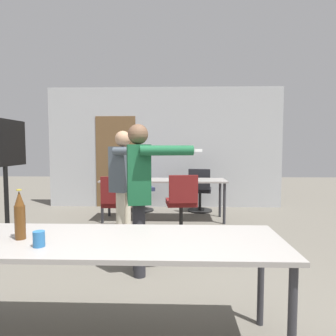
{
  "coord_description": "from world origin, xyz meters",
  "views": [
    {
      "loc": [
        0.3,
        -1.5,
        1.37
      ],
      "look_at": [
        0.18,
        2.24,
        1.1
      ],
      "focal_mm": 32.0,
      "sensor_mm": 36.0,
      "label": 1
    }
  ],
  "objects_px": {
    "person_center_tall": "(124,177)",
    "beer_bottle": "(20,216)",
    "tv_screen": "(5,166)",
    "office_chair_far_left": "(138,190)",
    "office_chair_side_rolled": "(118,206)",
    "person_left_plaid": "(140,184)",
    "drink_cup": "(39,239)",
    "office_chair_far_right": "(182,206)",
    "office_chair_near_pushed": "(200,192)"
  },
  "relations": [
    {
      "from": "beer_bottle",
      "to": "person_left_plaid",
      "type": "bearing_deg",
      "value": 63.13
    },
    {
      "from": "person_center_tall",
      "to": "beer_bottle",
      "type": "xyz_separation_m",
      "value": [
        -0.31,
        -2.13,
        -0.04
      ]
    },
    {
      "from": "office_chair_near_pushed",
      "to": "drink_cup",
      "type": "distance_m",
      "value": 4.67
    },
    {
      "from": "tv_screen",
      "to": "office_chair_far_left",
      "type": "distance_m",
      "value": 2.78
    },
    {
      "from": "tv_screen",
      "to": "office_chair_far_left",
      "type": "height_order",
      "value": "tv_screen"
    },
    {
      "from": "person_left_plaid",
      "to": "drink_cup",
      "type": "bearing_deg",
      "value": -28.72
    },
    {
      "from": "tv_screen",
      "to": "beer_bottle",
      "type": "bearing_deg",
      "value": -147.83
    },
    {
      "from": "drink_cup",
      "to": "tv_screen",
      "type": "bearing_deg",
      "value": 123.96
    },
    {
      "from": "beer_bottle",
      "to": "office_chair_far_left",
      "type": "bearing_deg",
      "value": 87.45
    },
    {
      "from": "office_chair_far_left",
      "to": "office_chair_side_rolled",
      "type": "height_order",
      "value": "office_chair_far_left"
    },
    {
      "from": "tv_screen",
      "to": "office_chair_far_right",
      "type": "relative_size",
      "value": 1.86
    },
    {
      "from": "person_center_tall",
      "to": "office_chair_far_left",
      "type": "bearing_deg",
      "value": -160.22
    },
    {
      "from": "office_chair_far_right",
      "to": "person_center_tall",
      "type": "bearing_deg",
      "value": -148.92
    },
    {
      "from": "office_chair_far_left",
      "to": "beer_bottle",
      "type": "distance_m",
      "value": 4.39
    },
    {
      "from": "office_chair_far_left",
      "to": "person_center_tall",
      "type": "bearing_deg",
      "value": -21.09
    },
    {
      "from": "office_chair_far_right",
      "to": "office_chair_far_left",
      "type": "bearing_deg",
      "value": 112.45
    },
    {
      "from": "office_chair_far_right",
      "to": "office_chair_near_pushed",
      "type": "height_order",
      "value": "office_chair_far_right"
    },
    {
      "from": "person_center_tall",
      "to": "office_chair_side_rolled",
      "type": "xyz_separation_m",
      "value": [
        -0.24,
        0.73,
        -0.54
      ]
    },
    {
      "from": "office_chair_far_right",
      "to": "office_chair_side_rolled",
      "type": "relative_size",
      "value": 1.04
    },
    {
      "from": "drink_cup",
      "to": "person_left_plaid",
      "type": "bearing_deg",
      "value": 72.46
    },
    {
      "from": "office_chair_side_rolled",
      "to": "person_left_plaid",
      "type": "bearing_deg",
      "value": -70.36
    },
    {
      "from": "person_center_tall",
      "to": "office_chair_near_pushed",
      "type": "xyz_separation_m",
      "value": [
        1.19,
        2.19,
        -0.53
      ]
    },
    {
      "from": "office_chair_far_right",
      "to": "beer_bottle",
      "type": "xyz_separation_m",
      "value": [
        -1.1,
        -2.75,
        0.47
      ]
    },
    {
      "from": "tv_screen",
      "to": "person_left_plaid",
      "type": "bearing_deg",
      "value": -114.2
    },
    {
      "from": "person_center_tall",
      "to": "beer_bottle",
      "type": "distance_m",
      "value": 2.15
    },
    {
      "from": "tv_screen",
      "to": "person_left_plaid",
      "type": "distance_m",
      "value": 2.17
    },
    {
      "from": "person_center_tall",
      "to": "office_chair_near_pushed",
      "type": "distance_m",
      "value": 2.55
    },
    {
      "from": "office_chair_side_rolled",
      "to": "beer_bottle",
      "type": "height_order",
      "value": "beer_bottle"
    },
    {
      "from": "tv_screen",
      "to": "drink_cup",
      "type": "bearing_deg",
      "value": -146.04
    },
    {
      "from": "tv_screen",
      "to": "drink_cup",
      "type": "relative_size",
      "value": 18.27
    },
    {
      "from": "tv_screen",
      "to": "office_chair_near_pushed",
      "type": "bearing_deg",
      "value": -52.37
    },
    {
      "from": "office_chair_far_left",
      "to": "office_chair_side_rolled",
      "type": "relative_size",
      "value": 1.04
    },
    {
      "from": "beer_bottle",
      "to": "drink_cup",
      "type": "relative_size",
      "value": 3.45
    },
    {
      "from": "tv_screen",
      "to": "office_chair_far_left",
      "type": "xyz_separation_m",
      "value": [
        1.54,
        2.22,
        -0.66
      ]
    },
    {
      "from": "tv_screen",
      "to": "person_center_tall",
      "type": "bearing_deg",
      "value": -90.1
    },
    {
      "from": "person_left_plaid",
      "to": "beer_bottle",
      "type": "relative_size",
      "value": 4.86
    },
    {
      "from": "tv_screen",
      "to": "person_center_tall",
      "type": "xyz_separation_m",
      "value": [
        1.65,
        -0.0,
        -0.15
      ]
    },
    {
      "from": "beer_bottle",
      "to": "drink_cup",
      "type": "bearing_deg",
      "value": -36.97
    },
    {
      "from": "office_chair_near_pushed",
      "to": "office_chair_side_rolled",
      "type": "bearing_deg",
      "value": -126.61
    },
    {
      "from": "tv_screen",
      "to": "office_chair_far_right",
      "type": "height_order",
      "value": "tv_screen"
    },
    {
      "from": "office_chair_side_rolled",
      "to": "drink_cup",
      "type": "distance_m",
      "value": 3.03
    },
    {
      "from": "person_left_plaid",
      "to": "office_chair_near_pushed",
      "type": "bearing_deg",
      "value": 153.08
    },
    {
      "from": "office_chair_side_rolled",
      "to": "person_center_tall",
      "type": "bearing_deg",
      "value": -71.3
    },
    {
      "from": "office_chair_far_right",
      "to": "beer_bottle",
      "type": "distance_m",
      "value": 3.0
    },
    {
      "from": "person_center_tall",
      "to": "office_chair_far_left",
      "type": "height_order",
      "value": "person_center_tall"
    },
    {
      "from": "tv_screen",
      "to": "office_chair_far_right",
      "type": "xyz_separation_m",
      "value": [
        2.44,
        0.62,
        -0.66
      ]
    },
    {
      "from": "office_chair_far_right",
      "to": "drink_cup",
      "type": "bearing_deg",
      "value": -114.42
    },
    {
      "from": "office_chair_side_rolled",
      "to": "beer_bottle",
      "type": "bearing_deg",
      "value": -91.08
    },
    {
      "from": "person_center_tall",
      "to": "office_chair_far_right",
      "type": "bearing_deg",
      "value": 145.0
    },
    {
      "from": "person_center_tall",
      "to": "drink_cup",
      "type": "bearing_deg",
      "value": 14.04
    }
  ]
}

